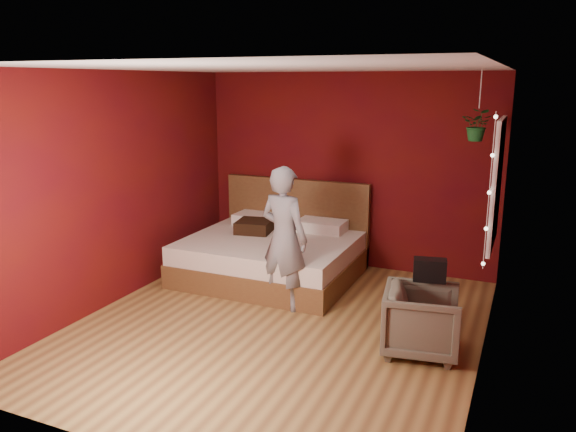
# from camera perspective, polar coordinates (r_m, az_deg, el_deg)

# --- Properties ---
(floor) EXTENTS (4.50, 4.50, 0.00)m
(floor) POSITION_cam_1_polar(r_m,az_deg,el_deg) (5.95, -1.07, -11.10)
(floor) COLOR olive
(floor) RESTS_ON ground
(room_walls) EXTENTS (4.04, 4.54, 2.62)m
(room_walls) POSITION_cam_1_polar(r_m,az_deg,el_deg) (5.46, -1.15, 5.12)
(room_walls) COLOR #561009
(room_walls) RESTS_ON ground
(window) EXTENTS (0.05, 0.97, 1.27)m
(window) POSITION_cam_1_polar(r_m,az_deg,el_deg) (5.90, 20.40, 3.13)
(window) COLOR white
(window) RESTS_ON room_walls
(fairy_lights) EXTENTS (0.04, 0.04, 1.45)m
(fairy_lights) POSITION_cam_1_polar(r_m,az_deg,el_deg) (5.38, 19.77, 2.26)
(fairy_lights) COLOR silver
(fairy_lights) RESTS_ON room_walls
(bed) EXTENTS (2.10, 1.79, 1.16)m
(bed) POSITION_cam_1_polar(r_m,az_deg,el_deg) (7.30, -1.47, -3.80)
(bed) COLOR brown
(bed) RESTS_ON ground
(person) EXTENTS (0.65, 0.50, 1.60)m
(person) POSITION_cam_1_polar(r_m,az_deg,el_deg) (6.15, -0.40, -2.27)
(person) COLOR gray
(person) RESTS_ON ground
(armchair) EXTENTS (0.79, 0.77, 0.63)m
(armchair) POSITION_cam_1_polar(r_m,az_deg,el_deg) (5.43, 13.41, -10.32)
(armchair) COLOR #666451
(armchair) RESTS_ON ground
(handbag) EXTENTS (0.33, 0.21, 0.22)m
(handbag) POSITION_cam_1_polar(r_m,az_deg,el_deg) (5.50, 14.20, -5.33)
(handbag) COLOR black
(handbag) RESTS_ON armchair
(throw_pillow) EXTENTS (0.51, 0.51, 0.16)m
(throw_pillow) POSITION_cam_1_polar(r_m,az_deg,el_deg) (7.45, -3.43, -1.05)
(throw_pillow) COLOR black
(throw_pillow) RESTS_ON bed
(hanging_plant) EXTENTS (0.36, 0.32, 0.76)m
(hanging_plant) POSITION_cam_1_polar(r_m,az_deg,el_deg) (6.51, 18.72, 8.76)
(hanging_plant) COLOR silver
(hanging_plant) RESTS_ON room_walls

